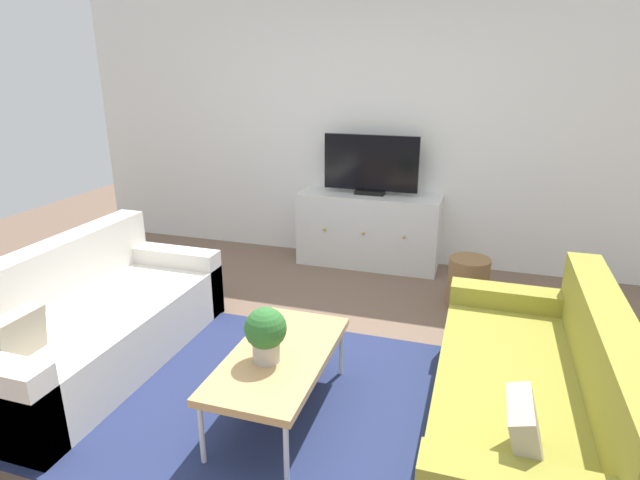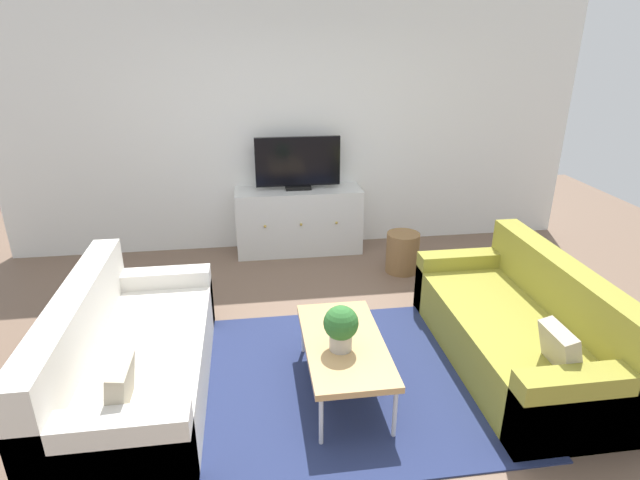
% 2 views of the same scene
% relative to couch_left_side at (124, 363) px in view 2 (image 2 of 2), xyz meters
% --- Properties ---
extents(ground_plane, '(10.00, 10.00, 0.00)m').
position_rel_couch_left_side_xyz_m(ground_plane, '(1.44, 0.10, -0.27)').
color(ground_plane, brown).
extents(wall_back, '(6.40, 0.12, 2.70)m').
position_rel_couch_left_side_xyz_m(wall_back, '(1.44, 2.65, 1.08)').
color(wall_back, white).
rests_on(wall_back, ground_plane).
extents(area_rug, '(2.50, 1.90, 0.01)m').
position_rel_couch_left_side_xyz_m(area_rug, '(1.44, -0.05, -0.26)').
color(area_rug, navy).
rests_on(area_rug, ground_plane).
extents(couch_left_side, '(0.90, 1.91, 0.80)m').
position_rel_couch_left_side_xyz_m(couch_left_side, '(0.00, 0.00, 0.00)').
color(couch_left_side, silver).
rests_on(couch_left_side, ground_plane).
extents(couch_right_side, '(0.90, 1.91, 0.80)m').
position_rel_couch_left_side_xyz_m(couch_right_side, '(2.88, 0.00, 0.00)').
color(couch_right_side, olive).
rests_on(couch_right_side, ground_plane).
extents(coffee_table, '(0.53, 1.06, 0.40)m').
position_rel_couch_left_side_xyz_m(coffee_table, '(1.48, -0.15, 0.10)').
color(coffee_table, tan).
rests_on(coffee_table, ground_plane).
extents(potted_plant, '(0.23, 0.23, 0.31)m').
position_rel_couch_left_side_xyz_m(potted_plant, '(1.43, -0.23, 0.31)').
color(potted_plant, '#B7B2A8').
rests_on(potted_plant, coffee_table).
extents(tv_console, '(1.39, 0.47, 0.73)m').
position_rel_couch_left_side_xyz_m(tv_console, '(1.43, 2.37, 0.10)').
color(tv_console, silver).
rests_on(tv_console, ground_plane).
extents(flat_screen_tv, '(0.92, 0.16, 0.58)m').
position_rel_couch_left_side_xyz_m(flat_screen_tv, '(1.43, 2.39, 0.75)').
color(flat_screen_tv, black).
rests_on(flat_screen_tv, tv_console).
extents(wicker_basket, '(0.34, 0.34, 0.42)m').
position_rel_couch_left_side_xyz_m(wicker_basket, '(2.44, 1.68, -0.06)').
color(wicker_basket, olive).
rests_on(wicker_basket, ground_plane).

